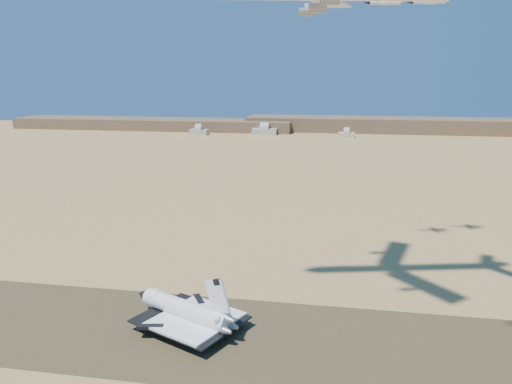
% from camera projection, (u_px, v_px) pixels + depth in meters
% --- Properties ---
extents(ground, '(1200.00, 1200.00, 0.00)m').
position_uv_depth(ground, '(209.00, 336.00, 144.93)').
color(ground, tan).
rests_on(ground, ground).
extents(runway, '(600.00, 50.00, 0.06)m').
position_uv_depth(runway, '(209.00, 335.00, 144.92)').
color(runway, '#4A3B25').
rests_on(runway, ground).
extents(ridgeline, '(960.00, 90.00, 18.00)m').
position_uv_depth(ridgeline, '(367.00, 127.00, 637.35)').
color(ridgeline, brown).
rests_on(ridgeline, ground).
extents(hangars, '(200.50, 29.50, 30.00)m').
position_uv_depth(hangars, '(261.00, 131.00, 612.90)').
color(hangars, beige).
rests_on(hangars, ground).
extents(shuttle, '(38.69, 33.07, 18.85)m').
position_uv_depth(shuttle, '(185.00, 311.00, 148.80)').
color(shuttle, white).
rests_on(shuttle, runway).
extents(crew_a, '(0.51, 0.66, 1.61)m').
position_uv_depth(crew_a, '(208.00, 342.00, 139.87)').
color(crew_a, '#BF620B').
rests_on(crew_a, runway).
extents(crew_b, '(0.86, 1.03, 1.84)m').
position_uv_depth(crew_b, '(207.00, 337.00, 142.19)').
color(crew_b, '#BF620B').
rests_on(crew_b, runway).
extents(crew_c, '(1.11, 1.19, 1.84)m').
position_uv_depth(crew_c, '(207.00, 338.00, 141.97)').
color(crew_c, '#BF620B').
rests_on(crew_c, runway).
extents(chase_jet_e, '(14.66, 8.42, 3.71)m').
position_uv_depth(chase_jet_e, '(384.00, 3.00, 189.48)').
color(chase_jet_e, white).
extents(chase_jet_f, '(15.51, 8.37, 3.86)m').
position_uv_depth(chase_jet_f, '(428.00, 2.00, 194.36)').
color(chase_jet_f, white).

